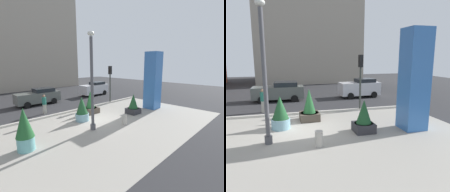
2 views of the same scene
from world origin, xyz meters
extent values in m
plane|color=#2D2D30|center=(0.00, 4.00, 0.00)|extent=(60.00, 60.00, 0.00)
cube|color=#9E998E|center=(0.00, -2.00, 0.00)|extent=(18.00, 10.00, 0.02)
cube|color=#B7B2A8|center=(0.00, 3.12, 0.08)|extent=(18.00, 0.24, 0.16)
cylinder|color=#4C4C51|center=(-1.57, -1.68, 0.20)|extent=(0.36, 0.36, 0.40)
cylinder|color=#4C4C51|center=(-1.57, -1.68, 3.07)|extent=(0.20, 0.20, 6.14)
ellipsoid|color=silver|center=(-1.57, -1.68, 6.32)|extent=(0.44, 0.44, 0.28)
cube|color=#3870BC|center=(6.24, -1.50, 2.80)|extent=(1.29, 1.29, 5.60)
cube|color=#4C4238|center=(0.78, 1.57, 0.25)|extent=(1.24, 1.24, 0.51)
cylinder|color=#382819|center=(0.78, 1.57, 0.49)|extent=(1.18, 1.18, 0.04)
cone|color=#235B2D|center=(0.78, 1.57, 1.29)|extent=(0.80, 0.80, 1.57)
cube|color=#2D2D33|center=(3.38, -1.33, 0.25)|extent=(1.08, 1.08, 0.51)
cylinder|color=#382819|center=(3.38, -1.33, 0.49)|extent=(1.03, 1.03, 0.04)
cone|color=#1E4C28|center=(3.38, -1.33, 1.15)|extent=(0.84, 0.84, 1.29)
cylinder|color=#7AA8B7|center=(-1.01, 0.36, 0.30)|extent=(1.06, 1.06, 0.60)
cylinder|color=#382819|center=(-1.01, 0.36, 0.58)|extent=(0.97, 0.97, 0.04)
cone|color=#1E4C28|center=(-1.01, 0.36, 1.26)|extent=(0.92, 0.92, 1.31)
cylinder|color=#B2ADA3|center=(0.69, -2.59, 0.38)|extent=(0.36, 0.36, 0.75)
cylinder|color=#333833|center=(4.82, 3.09, 1.65)|extent=(0.14, 0.14, 3.30)
cube|color=black|center=(4.82, 3.09, 3.75)|extent=(0.28, 0.32, 0.90)
sphere|color=red|center=(4.82, 3.26, 4.02)|extent=(0.18, 0.18, 0.18)
cube|color=#565B56|center=(-1.24, 8.31, 0.81)|extent=(4.60, 1.83, 1.08)
cube|color=#1E2328|center=(-0.56, 8.30, 1.55)|extent=(2.08, 1.58, 0.40)
cylinder|color=black|center=(-2.68, 7.46, 0.32)|extent=(0.64, 0.23, 0.64)
cylinder|color=black|center=(-2.65, 9.21, 0.32)|extent=(0.64, 0.23, 0.64)
cylinder|color=black|center=(0.16, 7.41, 0.32)|extent=(0.64, 0.23, 0.64)
cylinder|color=black|center=(0.19, 9.16, 0.32)|extent=(0.64, 0.23, 0.64)
cube|color=silver|center=(6.66, 8.20, 0.89)|extent=(4.09, 1.90, 1.24)
cube|color=#1E2328|center=(7.27, 8.23, 1.69)|extent=(1.87, 1.59, 0.36)
cylinder|color=black|center=(5.46, 7.29, 0.32)|extent=(0.65, 0.25, 0.64)
cylinder|color=black|center=(5.38, 9.01, 0.32)|extent=(0.65, 0.25, 0.64)
cylinder|color=black|center=(7.94, 7.39, 0.32)|extent=(0.65, 0.25, 0.64)
cylinder|color=black|center=(7.87, 9.12, 0.32)|extent=(0.65, 0.25, 0.64)
cube|color=#B2AD9E|center=(-2.27, 4.33, 0.43)|extent=(0.29, 0.22, 0.87)
cylinder|color=#236656|center=(-2.27, 4.33, 1.19)|extent=(0.38, 0.38, 0.65)
sphere|color=#8C664C|center=(-2.27, 4.33, 1.63)|extent=(0.23, 0.23, 0.23)
camera|label=1|loc=(-8.47, -10.33, 4.50)|focal=27.03mm
camera|label=2|loc=(-0.79, -11.60, 4.10)|focal=33.69mm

